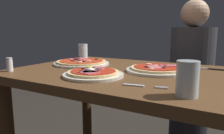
# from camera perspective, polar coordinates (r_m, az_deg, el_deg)

# --- Properties ---
(dining_table) EXTENTS (1.17, 0.78, 0.76)m
(dining_table) POSITION_cam_1_polar(r_m,az_deg,el_deg) (1.07, 5.30, -7.77)
(dining_table) COLOR brown
(dining_table) RESTS_ON ground
(pizza_foreground) EXTENTS (0.26, 0.26, 0.05)m
(pizza_foreground) POSITION_cam_1_polar(r_m,az_deg,el_deg) (0.92, -5.06, -1.73)
(pizza_foreground) COLOR silver
(pizza_foreground) RESTS_ON dining_table
(pizza_across_left) EXTENTS (0.30, 0.30, 0.03)m
(pizza_across_left) POSITION_cam_1_polar(r_m,az_deg,el_deg) (1.05, 12.05, -0.58)
(pizza_across_left) COLOR silver
(pizza_across_left) RESTS_ON dining_table
(pizza_across_right) EXTENTS (0.32, 0.32, 0.03)m
(pizza_across_right) POSITION_cam_1_polar(r_m,az_deg,el_deg) (1.26, -8.18, 1.20)
(pizza_across_right) COLOR white
(pizza_across_right) RESTS_ON dining_table
(water_glass_near) EXTENTS (0.07, 0.07, 0.10)m
(water_glass_near) POSITION_cam_1_polar(r_m,az_deg,el_deg) (1.53, -7.82, 3.98)
(water_glass_near) COLOR silver
(water_glass_near) RESTS_ON dining_table
(water_glass_far) EXTENTS (0.07, 0.07, 0.11)m
(water_glass_far) POSITION_cam_1_polar(r_m,az_deg,el_deg) (0.67, 19.56, -3.63)
(water_glass_far) COLOR silver
(water_glass_far) RESTS_ON dining_table
(fork) EXTENTS (0.16, 0.04, 0.00)m
(fork) POSITION_cam_1_polar(r_m,az_deg,el_deg) (0.76, 7.90, -5.06)
(fork) COLOR silver
(fork) RESTS_ON dining_table
(knife) EXTENTS (0.20, 0.02, 0.01)m
(knife) POSITION_cam_1_polar(r_m,az_deg,el_deg) (1.20, 24.61, -0.43)
(knife) COLOR silver
(knife) RESTS_ON dining_table
(salt_shaker) EXTENTS (0.03, 0.03, 0.07)m
(salt_shaker) POSITION_cam_1_polar(r_m,az_deg,el_deg) (1.14, -25.83, 0.58)
(salt_shaker) COLOR white
(salt_shaker) RESTS_ON dining_table
(diner_person) EXTENTS (0.32, 0.32, 1.18)m
(diner_person) POSITION_cam_1_polar(r_m,az_deg,el_deg) (1.74, 20.31, -3.99)
(diner_person) COLOR black
(diner_person) RESTS_ON ground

